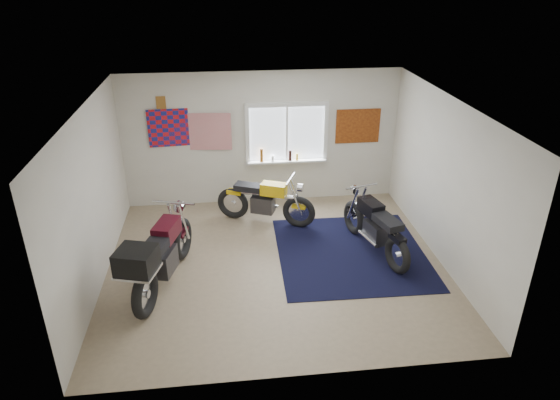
{
  "coord_description": "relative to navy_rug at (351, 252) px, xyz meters",
  "views": [
    {
      "loc": [
        -0.75,
        -6.99,
        4.57
      ],
      "look_at": [
        0.12,
        0.4,
        0.99
      ],
      "focal_mm": 32.0,
      "sensor_mm": 36.0,
      "label": 1
    }
  ],
  "objects": [
    {
      "name": "yellow_triumph",
      "position": [
        -1.37,
        1.3,
        0.43
      ],
      "size": [
        1.85,
        0.9,
        0.98
      ],
      "rotation": [
        0.0,
        0.0,
        -0.4
      ],
      "color": "black",
      "rests_on": "ground"
    },
    {
      "name": "room_shell",
      "position": [
        -1.33,
        -0.2,
        1.63
      ],
      "size": [
        5.5,
        5.5,
        5.5
      ],
      "color": "white",
      "rests_on": "ground"
    },
    {
      "name": "window_assembly",
      "position": [
        -0.83,
        2.27,
        1.36
      ],
      "size": [
        1.66,
        0.17,
        1.26
      ],
      "color": "white",
      "rests_on": "room_shell"
    },
    {
      "name": "maroon_tourer",
      "position": [
        -3.13,
        -0.72,
        0.59
      ],
      "size": [
        1.03,
        2.25,
        1.15
      ],
      "rotation": [
        0.0,
        0.0,
        1.3
      ],
      "color": "black",
      "rests_on": "ground"
    },
    {
      "name": "triumph_poster",
      "position": [
        0.62,
        2.28,
        1.54
      ],
      "size": [
        0.9,
        0.03,
        0.7
      ],
      "primitive_type": "cube",
      "color": "#A54C14",
      "rests_on": "room_shell"
    },
    {
      "name": "navy_rug",
      "position": [
        0.0,
        0.0,
        0.0
      ],
      "size": [
        2.55,
        2.65,
        0.01
      ],
      "primitive_type": "cube",
      "rotation": [
        0.0,
        0.0,
        -0.02
      ],
      "color": "black",
      "rests_on": "ground"
    },
    {
      "name": "oil_bottles",
      "position": [
        -1.06,
        2.2,
        1.01
      ],
      "size": [
        0.78,
        0.07,
        0.28
      ],
      "color": "brown",
      "rests_on": "window_assembly"
    },
    {
      "name": "flag_display",
      "position": [
        -3.23,
        2.28,
        2.14
      ],
      "size": [
        1.6,
        0.1,
        1.17
      ],
      "color": "red",
      "rests_on": "room_shell"
    },
    {
      "name": "ground",
      "position": [
        -1.33,
        -0.2,
        -0.01
      ],
      "size": [
        5.5,
        5.5,
        0.0
      ],
      "primitive_type": "plane",
      "color": "#9E896B",
      "rests_on": "ground"
    },
    {
      "name": "black_chrome_bike",
      "position": [
        0.4,
        0.02,
        0.45
      ],
      "size": [
        0.77,
        1.98,
        1.04
      ],
      "rotation": [
        0.0,
        0.0,
        1.84
      ],
      "color": "black",
      "rests_on": "navy_rug"
    }
  ]
}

